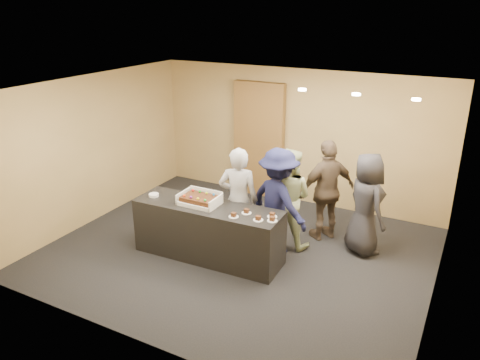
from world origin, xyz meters
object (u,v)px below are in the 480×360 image
at_px(cake_box, 200,201).
at_px(person_server_grey, 238,200).
at_px(person_sage_man, 288,198).
at_px(person_brown_extra, 327,190).
at_px(sheet_cake, 199,198).
at_px(serving_counter, 208,231).
at_px(storage_cabinet, 259,140).
at_px(person_navy_man, 278,202).
at_px(person_dark_suit, 366,204).
at_px(plate_stack, 154,195).

distance_m(cake_box, person_server_grey, 0.62).
height_order(person_sage_man, person_brown_extra, person_brown_extra).
bearing_deg(sheet_cake, serving_counter, -0.00).
bearing_deg(storage_cabinet, person_brown_extra, -33.43).
bearing_deg(person_brown_extra, storage_cabinet, -83.66).
distance_m(storage_cabinet, sheet_cake, 2.80).
bearing_deg(storage_cabinet, person_server_grey, -71.94).
bearing_deg(sheet_cake, person_sage_man, 41.73).
relative_size(person_navy_man, person_dark_suit, 1.04).
xyz_separation_m(plate_stack, person_server_grey, (1.29, 0.53, -0.04)).
distance_m(serving_counter, sheet_cake, 0.57).
xyz_separation_m(person_server_grey, person_navy_man, (0.59, 0.25, -0.00)).
relative_size(serving_counter, person_dark_suit, 1.42).
relative_size(storage_cabinet, sheet_cake, 4.52).
bearing_deg(person_navy_man, person_server_grey, 46.38).
bearing_deg(cake_box, person_navy_man, 33.16).
relative_size(serving_counter, storage_cabinet, 1.00).
xyz_separation_m(serving_counter, person_dark_suit, (2.15, 1.35, 0.40)).
distance_m(plate_stack, person_brown_extra, 2.91).
relative_size(serving_counter, person_brown_extra, 1.36).
height_order(storage_cabinet, person_sage_man, storage_cabinet).
relative_size(serving_counter, person_server_grey, 1.36).
height_order(serving_counter, plate_stack, plate_stack).
height_order(person_sage_man, person_dark_suit, person_sage_man).
bearing_deg(storage_cabinet, serving_counter, -80.75).
relative_size(cake_box, person_brown_extra, 0.35).
distance_m(serving_counter, plate_stack, 1.09).
distance_m(storage_cabinet, person_server_grey, 2.46).
bearing_deg(sheet_cake, storage_cabinet, 96.28).
distance_m(serving_counter, person_sage_man, 1.42).
bearing_deg(sheet_cake, person_dark_suit, 30.45).
relative_size(person_sage_man, person_brown_extra, 0.96).
bearing_deg(serving_counter, person_dark_suit, 29.99).
distance_m(sheet_cake, plate_stack, 0.84).
xyz_separation_m(person_navy_man, person_dark_suit, (1.25, 0.64, -0.04)).
distance_m(person_navy_man, person_brown_extra, 0.99).
bearing_deg(person_navy_man, person_dark_suit, -129.64).
height_order(sheet_cake, person_dark_suit, person_dark_suit).
relative_size(cake_box, plate_stack, 3.81).
xyz_separation_m(sheet_cake, person_navy_man, (1.04, 0.70, -0.11)).
bearing_deg(person_server_grey, person_navy_man, -174.47).
bearing_deg(person_sage_man, person_dark_suit, -164.95).
bearing_deg(sheet_cake, plate_stack, -174.28).
height_order(person_brown_extra, person_dark_suit, person_brown_extra).
height_order(sheet_cake, person_sage_man, person_sage_man).
relative_size(cake_box, person_dark_suit, 0.37).
bearing_deg(serving_counter, person_navy_man, 36.01).
height_order(serving_counter, storage_cabinet, storage_cabinet).
distance_m(plate_stack, person_server_grey, 1.39).
bearing_deg(person_navy_man, person_sage_man, -77.40).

